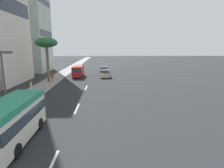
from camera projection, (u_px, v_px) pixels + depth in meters
name	position (u px, v px, depth m)	size (l,w,h in m)	color
ground_plane	(89.00, 80.00, 35.18)	(198.00, 198.00, 0.00)	#26282B
sidewalk_right	(53.00, 80.00, 34.87)	(162.00, 3.37, 0.15)	gray
lane_stripe_near	(51.00, 167.00, 9.70)	(3.20, 0.16, 0.01)	silver
lane_stripe_mid	(77.00, 108.00, 19.02)	(3.20, 0.16, 0.01)	silver
lane_stripe_far	(86.00, 88.00, 28.86)	(3.20, 0.16, 0.01)	silver
minibus_lead	(13.00, 119.00, 12.13)	(6.59, 2.33, 2.84)	silver
car_second	(105.00, 74.00, 38.67)	(4.30, 1.93, 1.61)	beige
car_third	(104.00, 70.00, 45.05)	(4.15, 1.93, 1.57)	black
van_fourth	(78.00, 71.00, 38.92)	(5.16, 2.07, 2.34)	#A51E1E
pedestrian_near_lamp	(52.00, 77.00, 31.85)	(0.30, 0.37, 1.75)	#4C8C66
pedestrian_mid_block	(31.00, 86.00, 25.31)	(0.32, 0.22, 1.54)	beige
palm_tree	(46.00, 44.00, 31.85)	(3.78, 3.78, 7.74)	brown
street_lamp	(5.00, 76.00, 15.63)	(0.24, 0.97, 5.83)	#4C4C51
office_tower_far	(17.00, 7.00, 45.03)	(10.18, 13.21, 31.91)	#B2C6BC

